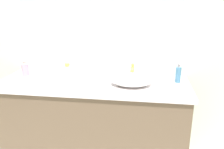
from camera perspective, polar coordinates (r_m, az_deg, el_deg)
bathroom_wall_rear at (r=2.34m, az=-0.91°, el=10.65°), size 6.00×0.06×2.60m
vanity_counter at (r=2.32m, az=-4.17°, el=-11.99°), size 1.69×0.59×0.88m
wall_mirror_panel at (r=2.31m, az=-3.16°, el=13.05°), size 1.54×0.01×1.04m
sink_basin at (r=2.03m, az=4.64°, el=-1.22°), size 0.36×0.27×0.10m
faucet at (r=2.16m, az=4.89°, el=0.82°), size 0.03×0.14×0.14m
soap_dispenser at (r=2.43m, az=-20.12°, el=1.37°), size 0.07×0.07×0.17m
lotion_bottle at (r=2.07m, az=-10.57°, el=-0.04°), size 0.06×0.06×0.19m
perfume_bottle at (r=2.16m, az=15.61°, el=0.15°), size 0.05×0.05×0.18m
tissue_box at (r=2.21m, az=-4.51°, el=0.81°), size 0.13×0.13×0.16m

